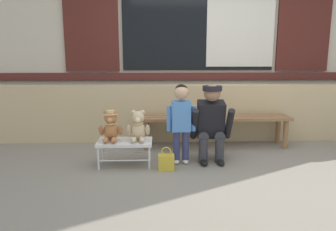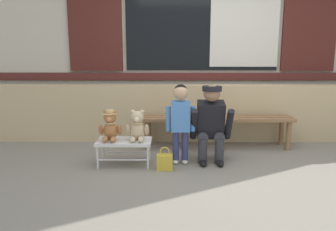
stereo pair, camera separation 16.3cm
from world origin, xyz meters
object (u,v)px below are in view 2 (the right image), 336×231
Objects in this scene: small_display_bench at (124,143)px; teddy_bear_with_hat at (110,126)px; teddy_bear_plain at (137,127)px; handbag_on_ground at (165,162)px; child_standing at (181,115)px; adult_crouching at (211,123)px; wooden_bench_long at (217,121)px.

teddy_bear_with_hat reaches higher than small_display_bench.
teddy_bear_plain is 1.34× the size of handbag_on_ground.
child_standing is at bearing 3.08° from teddy_bear_with_hat.
small_display_bench is at bearing -172.98° from adult_crouching.
small_display_bench is 0.67× the size of adult_crouching.
teddy_bear_plain is 0.38× the size of child_standing.
teddy_bear_with_hat is 1.34× the size of handbag_on_ground.
adult_crouching is (0.89, 0.13, 0.02)m from teddy_bear_plain.
wooden_bench_long is 0.65m from adult_crouching.
child_standing is (0.83, 0.04, 0.12)m from teddy_bear_with_hat.
teddy_bear_with_hat reaches higher than wooden_bench_long.
adult_crouching reaches higher than wooden_bench_long.
teddy_bear_plain is (0.16, 0.00, 0.20)m from small_display_bench.
wooden_bench_long reaches higher than small_display_bench.
teddy_bear_plain is (-1.04, -0.75, 0.09)m from wooden_bench_long.
child_standing is at bearing -127.38° from wooden_bench_long.
teddy_bear_with_hat is (-1.36, -0.74, 0.10)m from wooden_bench_long.
wooden_bench_long is at bearing 35.55° from teddy_bear_plain.
teddy_bear_with_hat is at bearing 163.96° from handbag_on_ground.
wooden_bench_long is 1.42m from small_display_bench.
adult_crouching is (-0.16, -0.62, 0.11)m from wooden_bench_long.
adult_crouching is at bearing 7.02° from small_display_bench.
adult_crouching is (1.21, 0.13, 0.01)m from teddy_bear_with_hat.
handbag_on_ground is at bearing -20.72° from small_display_bench.
teddy_bear_plain is at bearing -0.13° from teddy_bear_with_hat.
child_standing reaches higher than handbag_on_ground.
teddy_bear_plain reaches higher than handbag_on_ground.
child_standing is at bearing 5.10° from teddy_bear_plain.
teddy_bear_with_hat is at bearing 179.23° from small_display_bench.
child_standing reaches higher than wooden_bench_long.
handbag_on_ground is at bearing -128.88° from child_standing.
teddy_bear_plain is 0.52m from handbag_on_ground.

